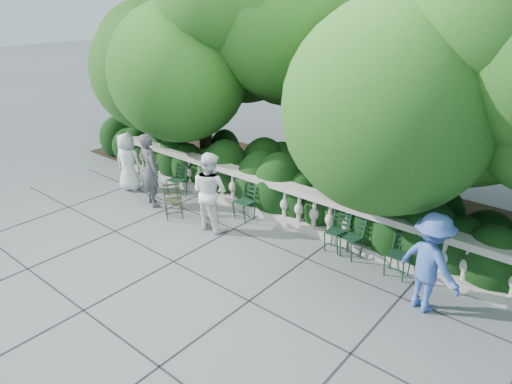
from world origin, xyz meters
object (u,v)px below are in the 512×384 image
Objects in this scene: chair_d at (332,254)px; person_woman_grey at (150,170)px; person_casual_man at (210,191)px; chair_a at (128,177)px; chair_e at (344,258)px; chair_f at (393,278)px; chair_weathered at (175,220)px; person_businessman at (128,162)px; chair_b at (173,197)px; person_older_blue at (430,263)px; chair_c at (240,220)px.

person_woman_grey is at bearing -173.57° from chair_d.
person_woman_grey is 1.04× the size of person_casual_man.
person_casual_man reaches higher than chair_a.
chair_e is at bearing -152.07° from person_woman_grey.
chair_d is 1.00× the size of chair_f.
person_businessman reaches higher than chair_weathered.
chair_e and chair_weathered have the same top height.
chair_weathered is (1.04, -0.84, 0.00)m from chair_b.
chair_a and chair_weathered have the same top height.
chair_e is 0.53× the size of person_businessman.
chair_b is (2.15, -0.10, 0.00)m from chair_a.
person_casual_man is at bearing 21.59° from person_older_blue.
chair_f is 0.47× the size of person_older_blue.
chair_c is at bearing -167.67° from chair_e.
chair_d is at bearing -166.66° from person_casual_man.
chair_a is 4.28m from person_casual_man.
chair_d is 6.12m from person_businessman.
person_businessman is at bearing -177.68° from chair_f.
person_businessman is 8.15m from person_older_blue.
person_woman_grey is (-4.77, -0.83, 0.94)m from chair_d.
chair_b is 0.47× the size of person_older_blue.
chair_b is at bearing -75.46° from person_woman_grey.
person_casual_man is at bearing -15.19° from chair_b.
chair_d is 0.45× the size of person_woman_grey.
chair_b is at bearing 85.11° from chair_weathered.
chair_f is 1.00× the size of chair_weathered.
chair_e is 5.20m from person_woman_grey.
chair_c is at bearing -12.70° from chair_a.
person_casual_man reaches higher than chair_e.
chair_f is (1.07, -0.05, 0.00)m from chair_e.
chair_c is 0.47× the size of person_older_blue.
person_casual_man is at bearing -22.05° from chair_a.
chair_c is 1.00× the size of chair_weathered.
person_woman_grey reaches higher than chair_b.
person_businessman is at bearing -164.37° from chair_e.
chair_f is 0.53× the size of person_businessman.
chair_f is (1.35, -0.05, 0.00)m from chair_d.
chair_c and chair_weathered have the same top height.
chair_b and chair_e have the same top height.
person_older_blue is at bearing -50.75° from chair_weathered.
person_casual_man is (-0.28, -0.68, 0.91)m from chair_c.
person_casual_man reaches higher than chair_weathered.
chair_f is at bearing -44.62° from chair_weathered.
chair_d is (2.47, 0.10, 0.00)m from chair_c.
chair_f is at bearing -12.44° from chair_a.
person_older_blue is at bearing -34.45° from chair_f.
person_woman_grey is at bearing -160.36° from chair_e.
chair_weathered is at bearing -170.57° from chair_f.
chair_f is at bearing 164.78° from person_businessman.
chair_b is at bearing -15.59° from chair_a.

